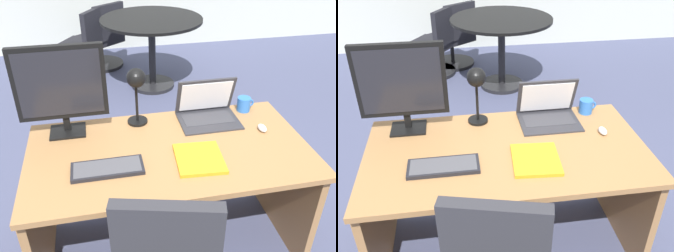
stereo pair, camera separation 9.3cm
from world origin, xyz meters
TOP-DOWN VIEW (x-y plane):
  - ground at (0.00, 1.50)m, footprint 12.00×12.00m
  - desk at (0.00, 0.05)m, footprint 1.51×0.81m
  - monitor at (-0.54, 0.28)m, footprint 0.49×0.16m
  - laptop at (0.29, 0.29)m, footprint 0.36×0.27m
  - keyboard at (-0.34, -0.12)m, footprint 0.36×0.15m
  - mouse at (0.56, 0.07)m, footprint 0.04×0.08m
  - desk_lamp at (-0.13, 0.29)m, footprint 0.12×0.14m
  - book at (0.13, -0.13)m, footprint 0.26×0.29m
  - coffee_mug at (0.55, 0.32)m, footprint 0.11×0.08m
  - meeting_table at (0.30, 2.33)m, footprint 1.11×1.11m
  - meeting_chair_near at (-0.46, 2.80)m, footprint 0.64×0.63m
  - meeting_chair_far at (-0.22, 3.06)m, footprint 0.64×0.65m

SIDE VIEW (x-z plane):
  - ground at x=0.00m, z-range 0.00..0.00m
  - meeting_chair_far at x=-0.22m, z-range -0.09..0.75m
  - meeting_chair_near at x=-0.46m, z-range -0.09..0.74m
  - desk at x=0.00m, z-range 0.14..0.86m
  - meeting_table at x=0.30m, z-range 0.20..1.00m
  - book at x=0.13m, z-range 0.73..0.75m
  - keyboard at x=-0.34m, z-range 0.73..0.75m
  - mouse at x=0.56m, z-range 0.73..0.76m
  - coffee_mug at x=0.55m, z-range 0.73..0.82m
  - laptop at x=0.29m, z-range 0.68..0.93m
  - desk_lamp at x=-0.13m, z-range 0.80..1.16m
  - monitor at x=-0.54m, z-range 0.76..1.28m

